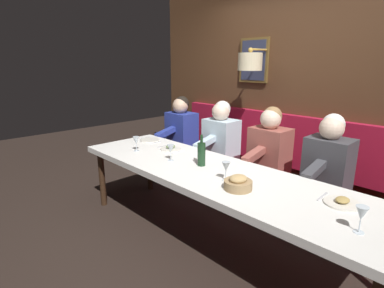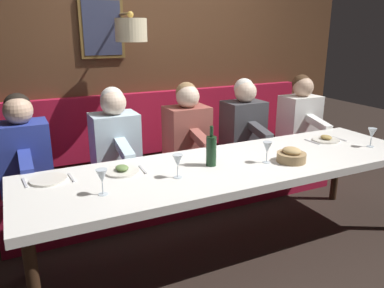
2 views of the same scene
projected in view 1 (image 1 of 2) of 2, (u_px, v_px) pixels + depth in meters
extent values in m
plane|color=black|center=(211.00, 242.00, 2.93)|extent=(12.00, 12.00, 0.00)
cube|color=silver|center=(212.00, 174.00, 2.74)|extent=(0.90, 3.13, 0.06)
cylinder|color=#301E12|center=(102.00, 179.00, 3.63)|extent=(0.07, 0.07, 0.68)
cylinder|color=#301E12|center=(149.00, 165.00, 4.10)|extent=(0.07, 0.07, 0.68)
cube|color=maroon|center=(264.00, 194.00, 3.47)|extent=(0.52, 3.33, 0.45)
cube|color=#51331E|center=(298.00, 84.00, 3.54)|extent=(0.10, 4.53, 2.90)
cube|color=maroon|center=(290.00, 141.00, 3.66)|extent=(0.10, 3.33, 0.64)
cube|color=brown|center=(254.00, 60.00, 3.84)|extent=(0.04, 0.42, 0.55)
cube|color=#2D334C|center=(253.00, 60.00, 3.83)|extent=(0.01, 0.36, 0.49)
cylinder|color=#B78E3D|center=(259.00, 50.00, 3.58)|extent=(0.35, 0.02, 0.02)
cylinder|color=beige|center=(250.00, 62.00, 3.50)|extent=(0.28, 0.28, 0.20)
sphere|color=#B78E3D|center=(251.00, 50.00, 3.47)|extent=(0.06, 0.06, 0.06)
cube|color=#3D3D42|center=(328.00, 167.00, 2.87)|extent=(0.30, 0.40, 0.56)
sphere|color=beige|center=(332.00, 128.00, 2.76)|extent=(0.22, 0.22, 0.22)
sphere|color=silver|center=(333.00, 124.00, 2.77)|extent=(0.20, 0.20, 0.20)
cube|color=#3D3D42|center=(315.00, 170.00, 2.66)|extent=(0.33, 0.09, 0.14)
cube|color=#934C42|center=(269.00, 153.00, 3.31)|extent=(0.30, 0.40, 0.56)
sphere|color=beige|center=(271.00, 119.00, 3.20)|extent=(0.22, 0.22, 0.22)
sphere|color=#937047|center=(272.00, 116.00, 3.21)|extent=(0.20, 0.20, 0.20)
cube|color=#934C42|center=(254.00, 155.00, 3.11)|extent=(0.33, 0.09, 0.14)
cube|color=silver|center=(221.00, 141.00, 3.80)|extent=(0.30, 0.40, 0.56)
sphere|color=beige|center=(221.00, 112.00, 3.69)|extent=(0.22, 0.22, 0.22)
sphere|color=silver|center=(222.00, 109.00, 3.70)|extent=(0.20, 0.20, 0.20)
cube|color=silver|center=(205.00, 142.00, 3.59)|extent=(0.33, 0.09, 0.14)
cube|color=#283893|center=(182.00, 132.00, 4.32)|extent=(0.30, 0.40, 0.56)
sphere|color=#D1A889|center=(180.00, 106.00, 4.20)|extent=(0.22, 0.22, 0.22)
sphere|color=black|center=(182.00, 103.00, 4.22)|extent=(0.20, 0.20, 0.20)
cube|color=#283893|center=(166.00, 132.00, 4.11)|extent=(0.33, 0.09, 0.14)
cylinder|color=silver|center=(150.00, 140.00, 3.80)|extent=(0.24, 0.24, 0.01)
cube|color=silver|center=(155.00, 143.00, 3.68)|extent=(0.17, 0.02, 0.01)
cube|color=silver|center=(144.00, 138.00, 3.91)|extent=(0.18, 0.03, 0.01)
cylinder|color=silver|center=(171.00, 149.00, 3.42)|extent=(0.24, 0.24, 0.01)
ellipsoid|color=#668447|center=(171.00, 146.00, 3.41)|extent=(0.11, 0.09, 0.04)
cube|color=silver|center=(178.00, 152.00, 3.30)|extent=(0.17, 0.02, 0.01)
cube|color=silver|center=(164.00, 146.00, 3.53)|extent=(0.18, 0.03, 0.01)
cylinder|color=silver|center=(342.00, 203.00, 2.08)|extent=(0.24, 0.24, 0.01)
ellipsoid|color=#AD8E4C|center=(342.00, 200.00, 2.08)|extent=(0.11, 0.09, 0.04)
cube|color=silver|center=(364.00, 212.00, 1.97)|extent=(0.17, 0.02, 0.01)
cube|color=silver|center=(322.00, 196.00, 2.20)|extent=(0.18, 0.03, 0.01)
cylinder|color=silver|center=(137.00, 151.00, 3.35)|extent=(0.06, 0.06, 0.00)
cylinder|color=silver|center=(136.00, 147.00, 3.34)|extent=(0.01, 0.01, 0.07)
cone|color=silver|center=(136.00, 140.00, 3.32)|extent=(0.07, 0.07, 0.08)
cylinder|color=silver|center=(359.00, 232.00, 1.74)|extent=(0.06, 0.06, 0.00)
cylinder|color=silver|center=(360.00, 226.00, 1.73)|extent=(0.01, 0.01, 0.07)
cone|color=silver|center=(362.00, 213.00, 1.71)|extent=(0.07, 0.07, 0.08)
cylinder|color=silver|center=(171.00, 160.00, 3.02)|extent=(0.06, 0.06, 0.00)
cylinder|color=silver|center=(171.00, 157.00, 3.01)|extent=(0.01, 0.01, 0.07)
cone|color=silver|center=(171.00, 149.00, 2.99)|extent=(0.07, 0.07, 0.08)
cylinder|color=silver|center=(226.00, 180.00, 2.51)|extent=(0.06, 0.06, 0.00)
cylinder|color=silver|center=(226.00, 176.00, 2.50)|extent=(0.01, 0.01, 0.07)
cone|color=silver|center=(226.00, 167.00, 2.48)|extent=(0.07, 0.07, 0.08)
cylinder|color=#19381E|center=(201.00, 154.00, 2.85)|extent=(0.08, 0.08, 0.22)
cylinder|color=#19381E|center=(202.00, 139.00, 2.81)|extent=(0.03, 0.03, 0.08)
cylinder|color=#9E7F56|center=(238.00, 185.00, 2.33)|extent=(0.22, 0.22, 0.07)
ellipsoid|color=tan|center=(238.00, 179.00, 2.32)|extent=(0.15, 0.13, 0.06)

